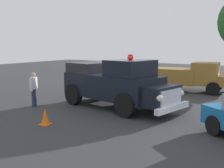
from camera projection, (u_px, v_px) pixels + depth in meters
ground_plane at (124, 105)px, 13.71m from camera, size 60.00×60.00×0.00m
vintage_fire_truck at (115, 83)px, 13.08m from camera, size 6.27×3.42×2.59m
parked_pickup at (191, 76)px, 17.68m from camera, size 4.94×2.37×1.90m
spectator_standing at (34, 87)px, 13.34m from camera, size 0.43×0.61×1.68m
traffic_cone at (45, 117)px, 10.36m from camera, size 0.40×0.40×0.64m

